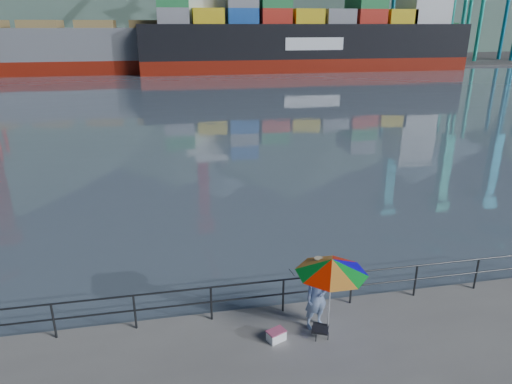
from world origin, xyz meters
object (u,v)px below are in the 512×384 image
fisherman (317,295)px  container_ship (315,35)px  beach_umbrella (332,266)px  bulk_carrier (119,46)px  cooler_bag (276,336)px

fisherman → container_ship: bearing=53.6°
beach_umbrella → bulk_carrier: 75.22m
fisherman → beach_umbrella: size_ratio=0.80×
fisherman → cooler_bag: 1.46m
bulk_carrier → container_ship: size_ratio=0.92×
bulk_carrier → container_ship: container_ship is taller
fisherman → container_ship: 75.08m
cooler_bag → bulk_carrier: size_ratio=0.01×
fisherman → cooler_bag: fisherman is taller
fisherman → beach_umbrella: bearing=-82.2°
beach_umbrella → container_ship: (22.91, 71.67, 3.84)m
cooler_bag → bulk_carrier: bulk_carrier is taller
fisherman → bulk_carrier: bearing=79.8°
fisherman → container_ship: (23.11, 71.26, 4.91)m
beach_umbrella → container_ship: bearing=72.3°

